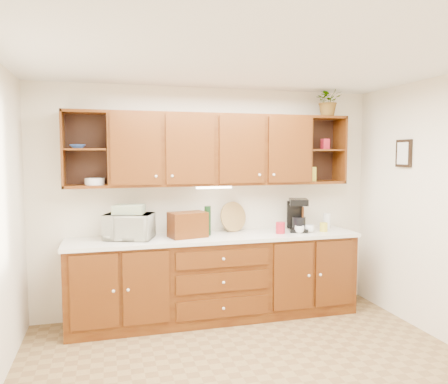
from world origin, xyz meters
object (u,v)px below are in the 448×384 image
potted_plant (328,101)px  bread_box (188,225)px  microwave (129,226)px  coffee_maker (297,216)px

potted_plant → bread_box: bearing=-176.8°
microwave → coffee_maker: 1.94m
bread_box → coffee_maker: bearing=-10.8°
coffee_maker → potted_plant: bearing=26.0°
coffee_maker → bread_box: bearing=-159.2°
bread_box → coffee_maker: size_ratio=1.02×
coffee_maker → potted_plant: size_ratio=1.05×
bread_box → coffee_maker: coffee_maker is taller
microwave → coffee_maker: size_ratio=1.29×
coffee_maker → potted_plant: potted_plant is taller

